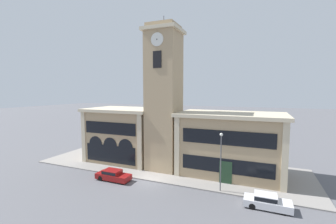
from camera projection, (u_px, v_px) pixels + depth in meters
name	position (u px, v px, depth m)	size (l,w,h in m)	color
ground_plane	(148.00, 181.00, 28.45)	(300.00, 300.00, 0.00)	#56565B
sidewalk_kerb	(167.00, 166.00, 34.10)	(39.72, 12.30, 0.15)	gray
clock_tower	(164.00, 99.00, 32.06)	(5.03, 5.03, 21.79)	tan
town_hall_left_wing	(124.00, 134.00, 37.05)	(11.54, 8.22, 8.62)	tan
town_hall_right_wing	(230.00, 144.00, 30.56)	(14.10, 8.22, 8.47)	tan
parked_car_near	(113.00, 175.00, 28.72)	(4.56, 1.76, 1.34)	maroon
parked_car_mid	(267.00, 201.00, 21.83)	(4.38, 1.79, 1.38)	silver
street_lamp	(221.00, 154.00, 25.03)	(0.36, 0.36, 6.62)	#4C4C51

